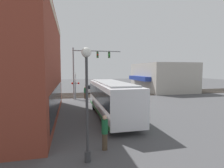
{
  "coord_description": "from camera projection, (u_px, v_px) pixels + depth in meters",
  "views": [
    {
      "loc": [
        -21.67,
        6.38,
        4.23
      ],
      "look_at": [
        3.6,
        0.27,
        2.13
      ],
      "focal_mm": 28.0,
      "sensor_mm": 36.0,
      "label": 1
    }
  ],
  "objects": [
    {
      "name": "rail_track_far",
      "position": [
        106.0,
        93.0,
        31.74
      ],
      "size": [
        2.6,
        60.0,
        0.15
      ],
      "color": "#332D28",
      "rests_on": "ground"
    },
    {
      "name": "city_bus",
      "position": [
        111.0,
        98.0,
        15.73
      ],
      "size": [
        10.43,
        2.59,
        3.17
      ],
      "color": "silver",
      "rests_on": "ground"
    },
    {
      "name": "parked_car_silver",
      "position": [
        90.0,
        89.0,
        32.63
      ],
      "size": [
        4.9,
        1.82,
        1.48
      ],
      "color": "#B7B7BC",
      "rests_on": "ground"
    },
    {
      "name": "pedestrian_by_lamp",
      "position": [
        105.0,
        132.0,
        9.2
      ],
      "size": [
        0.34,
        0.34,
        1.86
      ],
      "color": "#473828",
      "rests_on": "ground"
    },
    {
      "name": "streetlamp",
      "position": [
        87.0,
        95.0,
        7.81
      ],
      "size": [
        0.44,
        0.44,
        5.22
      ],
      "color": "#38383A",
      "rests_on": "ground"
    },
    {
      "name": "rail_track_near",
      "position": [
        110.0,
        96.0,
        28.64
      ],
      "size": [
        2.6,
        60.0,
        0.15
      ],
      "color": "#332D28",
      "rests_on": "ground"
    },
    {
      "name": "ground_plane",
      "position": [
        120.0,
        102.0,
        22.83
      ],
      "size": [
        120.0,
        120.0,
        0.0
      ],
      "primitive_type": "plane",
      "color": "#4C4C4F"
    },
    {
      "name": "pedestrian_at_crossing",
      "position": [
        85.0,
        92.0,
        25.77
      ],
      "size": [
        0.34,
        0.34,
        1.8
      ],
      "color": "#473828",
      "rests_on": "ground"
    },
    {
      "name": "shop_building",
      "position": [
        162.0,
        77.0,
        35.73
      ],
      "size": [
        12.18,
        10.08,
        5.55
      ],
      "color": "#B2ADA3",
      "rests_on": "ground"
    },
    {
      "name": "traffic_signal_gantry",
      "position": [
        88.0,
        62.0,
        25.33
      ],
      "size": [
        0.42,
        7.07,
        7.4
      ],
      "color": "gray",
      "rests_on": "ground"
    },
    {
      "name": "crossing_signal",
      "position": [
        75.0,
        83.0,
        25.32
      ],
      "size": [
        1.41,
        1.18,
        3.81
      ],
      "color": "gray",
      "rests_on": "ground"
    }
  ]
}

